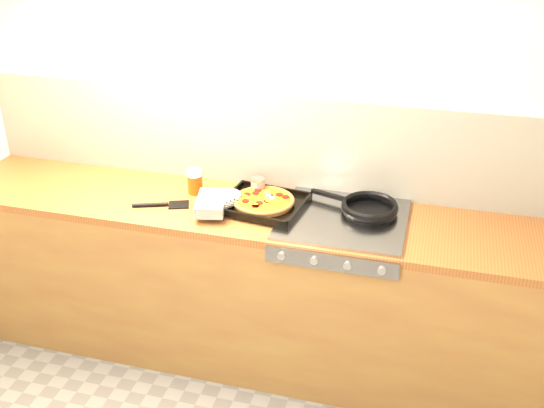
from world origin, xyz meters
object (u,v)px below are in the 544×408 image
(frying_pan, at_px, (368,208))
(tomato_can, at_px, (258,187))
(pizza_on_tray, at_px, (249,201))
(juice_glass, at_px, (195,181))

(frying_pan, distance_m, tomato_can, 0.58)
(tomato_can, bearing_deg, pizza_on_tray, -89.66)
(pizza_on_tray, height_order, frying_pan, pizza_on_tray)
(juice_glass, bearing_deg, tomato_can, 8.43)
(pizza_on_tray, xyz_separation_m, tomato_can, (-0.00, 0.15, 0.01))
(tomato_can, relative_size, juice_glass, 0.77)
(pizza_on_tray, bearing_deg, frying_pan, 9.28)
(frying_pan, xyz_separation_m, juice_glass, (-0.90, 0.01, 0.03))
(pizza_on_tray, height_order, tomato_can, tomato_can)
(frying_pan, xyz_separation_m, tomato_can, (-0.58, 0.05, 0.01))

